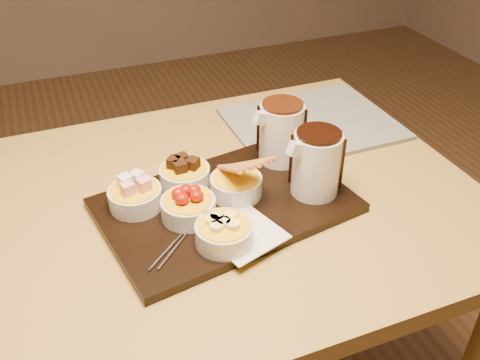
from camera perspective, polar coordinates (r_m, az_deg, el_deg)
name	(u,v)px	position (r m, az deg, el deg)	size (l,w,h in m)	color
dining_table	(179,244)	(1.11, -6.51, -6.79)	(1.20, 0.80, 0.75)	#B08D41
serving_board	(225,205)	(1.02, -1.56, -2.70)	(0.46, 0.30, 0.02)	black
napkin	(244,234)	(0.94, 0.42, -5.75)	(0.12, 0.12, 0.00)	white
bowl_marshmallows	(135,198)	(1.01, -11.09, -1.87)	(0.10, 0.10, 0.04)	silver
bowl_cake	(185,176)	(1.06, -5.90, 0.38)	(0.10, 0.10, 0.04)	silver
bowl_strawberries	(188,208)	(0.97, -5.52, -3.03)	(0.10, 0.10, 0.04)	silver
bowl_biscotti	(236,186)	(1.03, -0.41, -0.64)	(0.10, 0.10, 0.04)	silver
bowl_bananas	(224,234)	(0.92, -1.72, -5.77)	(0.10, 0.10, 0.04)	silver
pitcher_dark_chocolate	(316,164)	(1.02, 8.14, 1.70)	(0.09, 0.09, 0.13)	silver
pitcher_milk_chocolate	(281,133)	(1.11, 4.42, 5.00)	(0.09, 0.09, 0.13)	silver
fondue_skewers	(190,224)	(0.96, -5.34, -4.72)	(0.26, 0.03, 0.01)	silver
newspaper	(312,123)	(1.31, 7.66, 6.01)	(0.38, 0.31, 0.01)	beige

